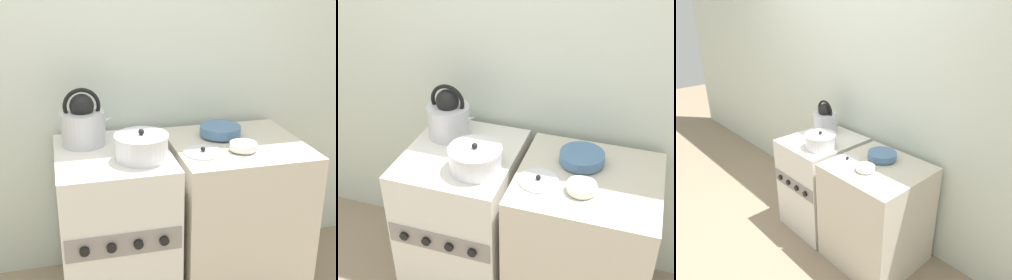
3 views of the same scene
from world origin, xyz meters
The scene contains 9 objects.
ground_plane centered at (0.00, 0.00, 0.00)m, with size 12.00×12.00×0.00m, color gray.
wall_back centered at (0.00, 0.70, 1.25)m, with size 7.00×0.06×2.50m.
stove centered at (0.00, 0.31, 0.42)m, with size 0.54×0.65×0.83m.
counter centered at (0.64, 0.31, 0.41)m, with size 0.66×0.63×0.82m.
kettle centered at (-0.12, 0.45, 0.94)m, with size 0.27×0.22×0.29m.
cooking_pot centered at (0.12, 0.20, 0.89)m, with size 0.25×0.25×0.14m.
enamel_bowl centered at (0.58, 0.42, 0.86)m, with size 0.21×0.21×0.06m.
small_ceramic_bowl centered at (0.62, 0.20, 0.85)m, with size 0.13×0.13×0.04m.
loose_pot_lid centered at (0.42, 0.21, 0.83)m, with size 0.19×0.19×0.03m.
Camera 3 is at (1.99, -1.27, 1.93)m, focal length 35.00 mm.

